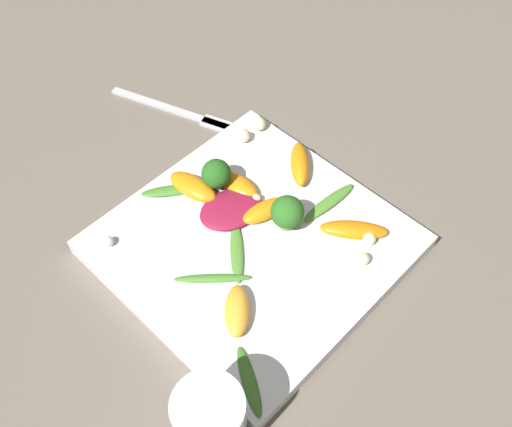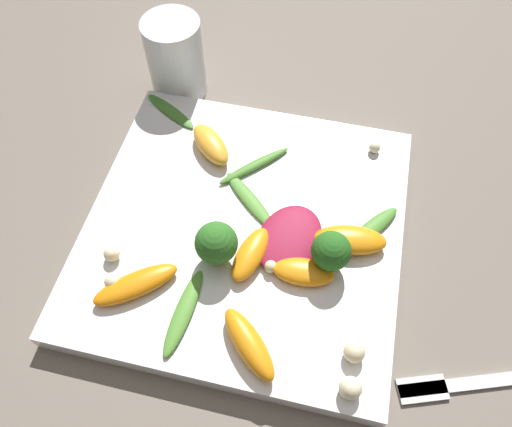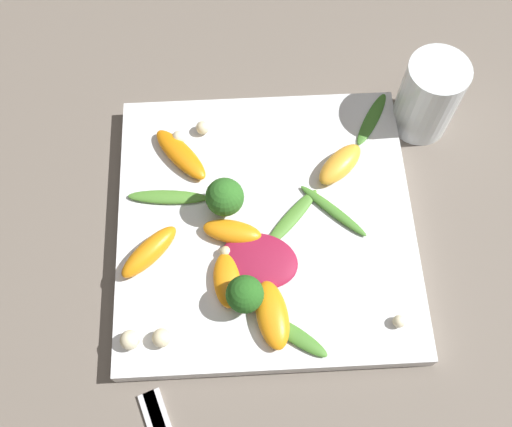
% 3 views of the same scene
% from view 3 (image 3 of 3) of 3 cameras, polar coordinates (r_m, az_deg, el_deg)
% --- Properties ---
extents(ground_plane, '(2.40, 2.40, 0.00)m').
position_cam_3_polar(ground_plane, '(0.63, 0.91, -1.41)').
color(ground_plane, '#6B6056').
extents(plate, '(0.30, 0.30, 0.02)m').
position_cam_3_polar(plate, '(0.62, 0.92, -1.02)').
color(plate, white).
rests_on(plate, ground_plane).
extents(drinking_glass, '(0.07, 0.07, 0.09)m').
position_cam_3_polar(drinking_glass, '(0.68, 16.11, 10.63)').
color(drinking_glass, white).
rests_on(drinking_glass, ground_plane).
extents(radicchio_leaf_0, '(0.09, 0.08, 0.01)m').
position_cam_3_polar(radicchio_leaf_0, '(0.59, 0.27, -4.51)').
color(radicchio_leaf_0, maroon).
rests_on(radicchio_leaf_0, plate).
extents(orange_segment_0, '(0.03, 0.06, 0.02)m').
position_cam_3_polar(orange_segment_0, '(0.58, -2.76, -6.34)').
color(orange_segment_0, orange).
rests_on(orange_segment_0, plate).
extents(orange_segment_1, '(0.04, 0.07, 0.02)m').
position_cam_3_polar(orange_segment_1, '(0.57, 1.35, -9.63)').
color(orange_segment_1, orange).
rests_on(orange_segment_1, plate).
extents(orange_segment_2, '(0.06, 0.06, 0.02)m').
position_cam_3_polar(orange_segment_2, '(0.63, 8.01, 4.67)').
color(orange_segment_2, '#FCAD33').
rests_on(orange_segment_2, plate).
extents(orange_segment_3, '(0.06, 0.04, 0.02)m').
position_cam_3_polar(orange_segment_3, '(0.60, -2.28, -1.75)').
color(orange_segment_3, orange).
rests_on(orange_segment_3, plate).
extents(orange_segment_4, '(0.07, 0.08, 0.01)m').
position_cam_3_polar(orange_segment_4, '(0.64, -7.19, 5.60)').
color(orange_segment_4, orange).
rests_on(orange_segment_4, plate).
extents(orange_segment_5, '(0.07, 0.07, 0.02)m').
position_cam_3_polar(orange_segment_5, '(0.60, -10.14, -3.60)').
color(orange_segment_5, orange).
rests_on(orange_segment_5, plate).
extents(broccoli_floret_0, '(0.04, 0.04, 0.05)m').
position_cam_3_polar(broccoli_floret_0, '(0.59, -2.99, 1.52)').
color(broccoli_floret_0, '#7A9E51').
rests_on(broccoli_floret_0, plate).
extents(broccoli_floret_1, '(0.04, 0.04, 0.04)m').
position_cam_3_polar(broccoli_floret_1, '(0.56, -1.07, -7.71)').
color(broccoli_floret_1, '#84AD5B').
rests_on(broccoli_floret_1, plate).
extents(arugula_sprig_0, '(0.07, 0.07, 0.01)m').
position_cam_3_polar(arugula_sprig_0, '(0.62, 7.36, 0.27)').
color(arugula_sprig_0, '#47842D').
rests_on(arugula_sprig_0, plate).
extents(arugula_sprig_1, '(0.07, 0.07, 0.01)m').
position_cam_3_polar(arugula_sprig_1, '(0.61, 3.41, -0.23)').
color(arugula_sprig_1, '#518E33').
rests_on(arugula_sprig_1, plate).
extents(arugula_sprig_2, '(0.07, 0.05, 0.01)m').
position_cam_3_polar(arugula_sprig_2, '(0.57, 3.74, -11.50)').
color(arugula_sprig_2, '#47842D').
rests_on(arugula_sprig_2, plate).
extents(arugula_sprig_3, '(0.05, 0.07, 0.00)m').
position_cam_3_polar(arugula_sprig_3, '(0.68, 10.97, 8.84)').
color(arugula_sprig_3, '#3D7528').
rests_on(arugula_sprig_3, plate).
extents(arugula_sprig_4, '(0.08, 0.02, 0.01)m').
position_cam_3_polar(arugula_sprig_4, '(0.62, -8.41, 1.56)').
color(arugula_sprig_4, '#518E33').
rests_on(arugula_sprig_4, plate).
extents(macadamia_nut_0, '(0.02, 0.02, 0.02)m').
position_cam_3_polar(macadamia_nut_0, '(0.65, -7.37, 7.17)').
color(macadamia_nut_0, beige).
rests_on(macadamia_nut_0, plate).
extents(macadamia_nut_1, '(0.02, 0.02, 0.02)m').
position_cam_3_polar(macadamia_nut_1, '(0.57, -8.99, -11.62)').
color(macadamia_nut_1, beige).
rests_on(macadamia_nut_1, plate).
extents(macadamia_nut_2, '(0.01, 0.01, 0.01)m').
position_cam_3_polar(macadamia_nut_2, '(0.66, -5.10, 8.13)').
color(macadamia_nut_2, beige).
rests_on(macadamia_nut_2, plate).
extents(macadamia_nut_3, '(0.01, 0.01, 0.01)m').
position_cam_3_polar(macadamia_nut_3, '(0.59, -2.91, -3.70)').
color(macadamia_nut_3, beige).
rests_on(macadamia_nut_3, plate).
extents(macadamia_nut_4, '(0.01, 0.01, 0.01)m').
position_cam_3_polar(macadamia_nut_4, '(0.59, 13.46, -9.96)').
color(macadamia_nut_4, beige).
rests_on(macadamia_nut_4, plate).
extents(macadamia_nut_5, '(0.02, 0.02, 0.02)m').
position_cam_3_polar(macadamia_nut_5, '(0.57, -11.93, -11.70)').
color(macadamia_nut_5, beige).
rests_on(macadamia_nut_5, plate).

